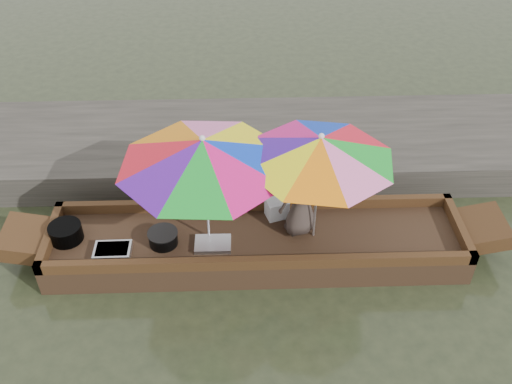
{
  "coord_description": "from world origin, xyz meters",
  "views": [
    {
      "loc": [
        -0.18,
        -5.35,
        5.4
      ],
      "look_at": [
        0.0,
        0.1,
        1.0
      ],
      "focal_mm": 40.0,
      "sensor_mm": 36.0,
      "label": 1
    }
  ],
  "objects_px": {
    "umbrella_stern": "(317,188)",
    "vendor": "(301,196)",
    "tray_crayfish": "(113,251)",
    "tray_scallop": "(213,244)",
    "supply_bag": "(277,208)",
    "boat_hull": "(256,246)",
    "umbrella_bow": "(206,190)",
    "cooking_pot": "(66,233)",
    "charcoal_grill": "(163,238)"
  },
  "relations": [
    {
      "from": "umbrella_stern",
      "to": "vendor",
      "type": "bearing_deg",
      "value": 148.83
    },
    {
      "from": "tray_crayfish",
      "to": "tray_scallop",
      "type": "bearing_deg",
      "value": 4.54
    },
    {
      "from": "tray_crayfish",
      "to": "umbrella_stern",
      "type": "height_order",
      "value": "umbrella_stern"
    },
    {
      "from": "supply_bag",
      "to": "umbrella_stern",
      "type": "relative_size",
      "value": 0.16
    },
    {
      "from": "boat_hull",
      "to": "umbrella_stern",
      "type": "distance_m",
      "value": 1.2
    },
    {
      "from": "tray_scallop",
      "to": "tray_crayfish",
      "type": "bearing_deg",
      "value": -175.46
    },
    {
      "from": "vendor",
      "to": "tray_crayfish",
      "type": "bearing_deg",
      "value": -22.16
    },
    {
      "from": "vendor",
      "to": "umbrella_bow",
      "type": "relative_size",
      "value": 0.55
    },
    {
      "from": "tray_crayfish",
      "to": "umbrella_bow",
      "type": "xyz_separation_m",
      "value": [
        1.19,
        0.26,
        0.73
      ]
    },
    {
      "from": "tray_scallop",
      "to": "vendor",
      "type": "distance_m",
      "value": 1.26
    },
    {
      "from": "cooking_pot",
      "to": "supply_bag",
      "type": "height_order",
      "value": "supply_bag"
    },
    {
      "from": "tray_scallop",
      "to": "umbrella_bow",
      "type": "distance_m",
      "value": 0.76
    },
    {
      "from": "tray_crayfish",
      "to": "supply_bag",
      "type": "relative_size",
      "value": 1.62
    },
    {
      "from": "supply_bag",
      "to": "umbrella_bow",
      "type": "xyz_separation_m",
      "value": [
        -0.89,
        -0.39,
        0.65
      ]
    },
    {
      "from": "supply_bag",
      "to": "vendor",
      "type": "distance_m",
      "value": 0.58
    },
    {
      "from": "boat_hull",
      "to": "umbrella_bow",
      "type": "height_order",
      "value": "umbrella_bow"
    },
    {
      "from": "vendor",
      "to": "umbrella_stern",
      "type": "bearing_deg",
      "value": 117.75
    },
    {
      "from": "umbrella_bow",
      "to": "tray_crayfish",
      "type": "bearing_deg",
      "value": -167.63
    },
    {
      "from": "tray_crayfish",
      "to": "supply_bag",
      "type": "bearing_deg",
      "value": 17.27
    },
    {
      "from": "tray_crayfish",
      "to": "tray_scallop",
      "type": "xyz_separation_m",
      "value": [
        1.24,
        0.1,
        -0.01
      ]
    },
    {
      "from": "umbrella_bow",
      "to": "tray_scallop",
      "type": "bearing_deg",
      "value": -71.97
    },
    {
      "from": "tray_crayfish",
      "to": "umbrella_stern",
      "type": "relative_size",
      "value": 0.25
    },
    {
      "from": "cooking_pot",
      "to": "boat_hull",
      "type": "bearing_deg",
      "value": -0.66
    },
    {
      "from": "charcoal_grill",
      "to": "supply_bag",
      "type": "height_order",
      "value": "supply_bag"
    },
    {
      "from": "charcoal_grill",
      "to": "supply_bag",
      "type": "relative_size",
      "value": 1.29
    },
    {
      "from": "cooking_pot",
      "to": "supply_bag",
      "type": "distance_m",
      "value": 2.73
    },
    {
      "from": "boat_hull",
      "to": "umbrella_stern",
      "type": "xyz_separation_m",
      "value": [
        0.73,
        0.0,
        0.95
      ]
    },
    {
      "from": "tray_crayfish",
      "to": "charcoal_grill",
      "type": "xyz_separation_m",
      "value": [
        0.61,
        0.17,
        0.04
      ]
    },
    {
      "from": "cooking_pot",
      "to": "vendor",
      "type": "distance_m",
      "value": 3.01
    },
    {
      "from": "supply_bag",
      "to": "vendor",
      "type": "height_order",
      "value": "vendor"
    },
    {
      "from": "umbrella_stern",
      "to": "tray_crayfish",
      "type": "bearing_deg",
      "value": -174.12
    },
    {
      "from": "umbrella_bow",
      "to": "vendor",
      "type": "bearing_deg",
      "value": 5.31
    },
    {
      "from": "cooking_pot",
      "to": "charcoal_grill",
      "type": "relative_size",
      "value": 1.15
    },
    {
      "from": "charcoal_grill",
      "to": "vendor",
      "type": "height_order",
      "value": "vendor"
    },
    {
      "from": "umbrella_stern",
      "to": "supply_bag",
      "type": "bearing_deg",
      "value": 139.15
    },
    {
      "from": "tray_scallop",
      "to": "supply_bag",
      "type": "height_order",
      "value": "supply_bag"
    },
    {
      "from": "cooking_pot",
      "to": "umbrella_stern",
      "type": "distance_m",
      "value": 3.23
    },
    {
      "from": "cooking_pot",
      "to": "tray_scallop",
      "type": "height_order",
      "value": "cooking_pot"
    },
    {
      "from": "tray_scallop",
      "to": "umbrella_stern",
      "type": "xyz_separation_m",
      "value": [
        1.29,
        0.16,
        0.74
      ]
    },
    {
      "from": "tray_scallop",
      "to": "charcoal_grill",
      "type": "relative_size",
      "value": 1.25
    },
    {
      "from": "cooking_pot",
      "to": "umbrella_bow",
      "type": "relative_size",
      "value": 0.2
    },
    {
      "from": "boat_hull",
      "to": "umbrella_bow",
      "type": "relative_size",
      "value": 2.59
    },
    {
      "from": "tray_crayfish",
      "to": "boat_hull",
      "type": "bearing_deg",
      "value": 8.26
    },
    {
      "from": "boat_hull",
      "to": "supply_bag",
      "type": "xyz_separation_m",
      "value": [
        0.29,
        0.39,
        0.3
      ]
    },
    {
      "from": "vendor",
      "to": "boat_hull",
      "type": "bearing_deg",
      "value": -20.09
    },
    {
      "from": "tray_crayfish",
      "to": "charcoal_grill",
      "type": "height_order",
      "value": "charcoal_grill"
    },
    {
      "from": "umbrella_bow",
      "to": "boat_hull",
      "type": "bearing_deg",
      "value": 0.0
    },
    {
      "from": "charcoal_grill",
      "to": "umbrella_bow",
      "type": "height_order",
      "value": "umbrella_bow"
    },
    {
      "from": "tray_scallop",
      "to": "umbrella_bow",
      "type": "relative_size",
      "value": 0.22
    },
    {
      "from": "cooking_pot",
      "to": "tray_crayfish",
      "type": "height_order",
      "value": "cooking_pot"
    }
  ]
}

